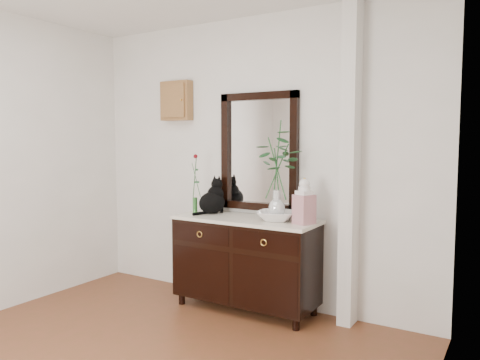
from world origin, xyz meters
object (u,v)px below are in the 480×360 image
Objects in this scene: sideboard at (246,259)px; lotus_bowl at (277,216)px; cat at (212,196)px; ginger_jar at (304,201)px.

lotus_bowl is (0.31, 0.01, 0.42)m from sideboard.
cat reaches higher than sideboard.
ginger_jar reaches higher than cat.
sideboard is 3.40× the size of ginger_jar.
cat reaches higher than lotus_bowl.
lotus_bowl reaches higher than sideboard.
cat is (-0.41, 0.05, 0.55)m from sideboard.
cat is at bearing 176.46° from ginger_jar.
ginger_jar reaches higher than sideboard.
ginger_jar is (0.98, -0.06, 0.03)m from cat.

